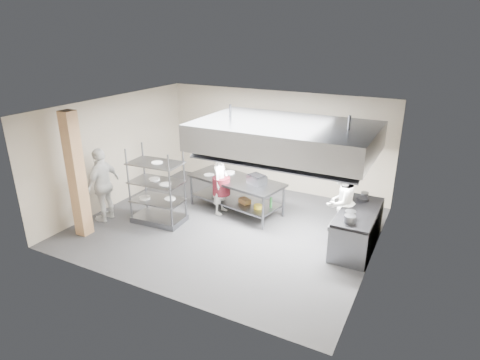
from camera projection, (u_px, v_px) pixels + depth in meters
The scene contains 23 objects.
floor at pixel (227, 226), 10.09m from camera, with size 7.00×7.00×0.00m, color #323235.
ceiling at pixel (226, 108), 9.03m from camera, with size 7.00×7.00×0.00m, color silver.
wall_back at pixel (275, 141), 12.05m from camera, with size 7.00×7.00×0.00m, color #BAAB93.
wall_left at pixel (116, 151), 11.07m from camera, with size 6.00×6.00×0.00m, color #BAAB93.
wall_right at pixel (378, 197), 8.06m from camera, with size 6.00×6.00×0.00m, color #BAAB93.
column at pixel (76, 175), 9.23m from camera, with size 0.30×0.30×3.00m, color tan.
exhaust_hood at pixel (285, 136), 9.02m from camera, with size 4.00×2.50×0.60m, color gray.
hood_strip_a at pixel (249, 145), 9.52m from camera, with size 1.60×0.12×0.04m, color white.
hood_strip_b at pixel (323, 155), 8.74m from camera, with size 1.60×0.12×0.04m, color white.
wall_shelf at pixel (333, 150), 11.15m from camera, with size 1.50×0.28×0.04m, color gray.
island at pixel (236, 195), 10.84m from camera, with size 2.62×1.09×0.91m, color slate, non-canonical shape.
island_worktop at pixel (236, 180), 10.69m from camera, with size 2.62×1.09×0.06m, color gray.
island_undershelf at pixel (236, 200), 10.90m from camera, with size 2.41×0.98×0.04m, color slate.
pass_rack at pixel (157, 186), 10.03m from camera, with size 1.31×0.76×1.96m, color slate, non-canonical shape.
cooking_range at pixel (357, 230), 9.03m from camera, with size 0.80×2.00×0.84m, color gray.
range_top at pixel (359, 212), 8.87m from camera, with size 0.78×1.96×0.06m, color black.
chef_head at pixel (221, 183), 10.58m from camera, with size 0.61×0.40×1.67m, color white.
chef_line at pixel (340, 202), 9.24m from camera, with size 0.88×0.69×1.82m, color white.
chef_plating at pixel (103, 185), 10.16m from camera, with size 1.12×0.47×1.92m, color white.
griddle at pixel (257, 180), 10.34m from camera, with size 0.44×0.34×0.22m, color slate.
wicker_basket at pixel (245, 201), 10.63m from camera, with size 0.30×0.21×0.13m, color olive.
stockpot at pixel (350, 215), 8.47m from camera, with size 0.23×0.23×0.16m, color gray.
plate_stack at pixel (158, 199), 10.16m from camera, with size 0.28×0.28×0.05m, color white.
Camera 1 is at (4.44, -7.86, 4.66)m, focal length 30.00 mm.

